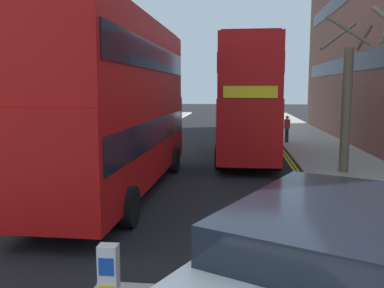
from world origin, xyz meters
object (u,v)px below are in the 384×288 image
double_decker_bus_away (119,101)px  pedestrian_far (287,128)px  double_decker_bus_oncoming (248,96)px  keep_left_bollard (109,285)px

double_decker_bus_away → pedestrian_far: bearing=61.2°
double_decker_bus_oncoming → pedestrian_far: size_ratio=6.69×
keep_left_bollard → double_decker_bus_oncoming: bearing=81.3°
double_decker_bus_away → double_decker_bus_oncoming: 8.88m
keep_left_bollard → double_decker_bus_away: 8.18m
double_decker_bus_away → keep_left_bollard: bearing=-75.1°
double_decker_bus_away → double_decker_bus_oncoming: (4.34, 7.75, 0.00)m
keep_left_bollard → double_decker_bus_away: bearing=104.9°
keep_left_bollard → double_decker_bus_away: double_decker_bus_away is taller
keep_left_bollard → double_decker_bus_oncoming: (2.33, 15.30, 2.42)m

